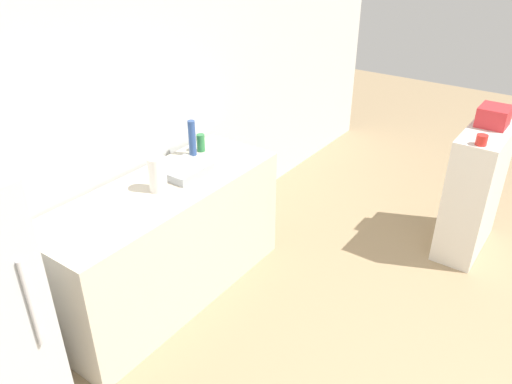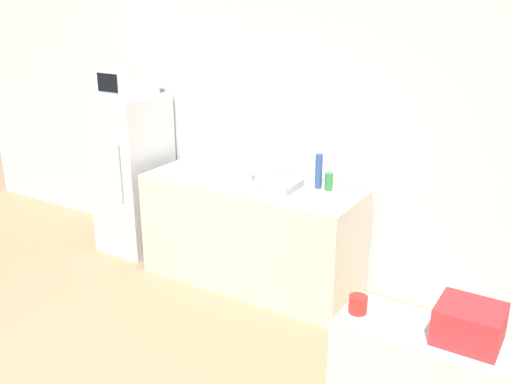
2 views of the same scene
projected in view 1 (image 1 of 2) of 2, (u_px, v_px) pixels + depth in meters
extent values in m
cube|color=silver|center=(109.00, 129.00, 3.53)|extent=(8.00, 0.06, 2.60)
cylinder|color=#B7B7BC|center=(30.00, 305.00, 2.52)|extent=(0.02, 0.02, 0.54)
cube|color=beige|center=(167.00, 242.00, 3.76)|extent=(1.92, 0.70, 0.94)
cube|color=#9EA3A8|center=(184.00, 170.00, 3.71)|extent=(0.35, 0.30, 0.06)
cylinder|color=#2D4C8C|center=(192.00, 138.00, 3.95)|extent=(0.06, 0.06, 0.29)
cylinder|color=#2D7F42|center=(201.00, 143.00, 4.05)|extent=(0.07, 0.07, 0.14)
cube|color=silver|center=(474.00, 191.00, 4.28)|extent=(0.81, 0.34, 1.11)
cube|color=red|center=(494.00, 116.00, 4.08)|extent=(0.26, 0.23, 0.16)
cylinder|color=red|center=(482.00, 140.00, 3.75)|extent=(0.08, 0.08, 0.08)
cylinder|color=white|center=(157.00, 174.00, 3.44)|extent=(0.12, 0.12, 0.25)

